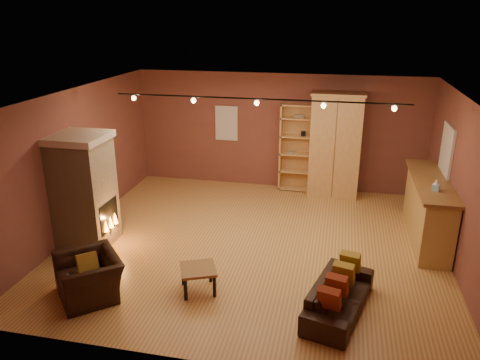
% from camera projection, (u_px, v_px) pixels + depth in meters
% --- Properties ---
extents(floor, '(7.00, 7.00, 0.00)m').
position_uv_depth(floor, '(253.00, 244.00, 8.85)').
color(floor, '#A4743A').
rests_on(floor, ground).
extents(ceiling, '(7.00, 7.00, 0.00)m').
position_uv_depth(ceiling, '(255.00, 96.00, 7.90)').
color(ceiling, brown).
rests_on(ceiling, back_wall).
extents(back_wall, '(7.00, 0.02, 2.80)m').
position_uv_depth(back_wall, '(279.00, 132.00, 11.36)').
color(back_wall, brown).
rests_on(back_wall, floor).
extents(left_wall, '(0.02, 6.50, 2.80)m').
position_uv_depth(left_wall, '(77.00, 162.00, 9.08)').
color(left_wall, brown).
rests_on(left_wall, floor).
extents(right_wall, '(0.02, 6.50, 2.80)m').
position_uv_depth(right_wall, '(463.00, 189.00, 7.67)').
color(right_wall, brown).
rests_on(right_wall, floor).
extents(fireplace, '(1.01, 0.98, 2.12)m').
position_uv_depth(fireplace, '(84.00, 191.00, 8.55)').
color(fireplace, tan).
rests_on(fireplace, floor).
extents(back_window, '(0.56, 0.04, 0.86)m').
position_uv_depth(back_window, '(226.00, 123.00, 11.56)').
color(back_window, silver).
rests_on(back_window, back_wall).
extents(bookcase, '(0.87, 0.34, 2.13)m').
position_uv_depth(bookcase, '(298.00, 147.00, 11.27)').
color(bookcase, tan).
rests_on(bookcase, floor).
extents(armoire, '(1.20, 0.68, 2.45)m').
position_uv_depth(armoire, '(335.00, 145.00, 10.86)').
color(armoire, tan).
rests_on(armoire, floor).
extents(bar_counter, '(0.67, 2.54, 1.21)m').
position_uv_depth(bar_counter, '(428.00, 209.00, 8.86)').
color(bar_counter, tan).
rests_on(bar_counter, floor).
extents(tissue_box, '(0.15, 0.15, 0.21)m').
position_uv_depth(tissue_box, '(436.00, 186.00, 8.09)').
color(tissue_box, '#8AC3DD').
rests_on(tissue_box, bar_counter).
extents(right_window, '(0.05, 0.90, 1.00)m').
position_uv_depth(right_window, '(447.00, 151.00, 8.88)').
color(right_window, silver).
rests_on(right_window, right_wall).
extents(loveseat, '(0.90, 1.75, 0.72)m').
position_uv_depth(loveseat, '(340.00, 290.00, 6.76)').
color(loveseat, black).
rests_on(loveseat, floor).
extents(armchair, '(1.16, 1.19, 0.88)m').
position_uv_depth(armchair, '(88.00, 270.00, 7.11)').
color(armchair, black).
rests_on(armchair, floor).
extents(coffee_table, '(0.70, 0.70, 0.40)m').
position_uv_depth(coffee_table, '(198.00, 271.00, 7.26)').
color(coffee_table, olive).
rests_on(coffee_table, floor).
extents(track_rail, '(5.20, 0.09, 0.13)m').
position_uv_depth(track_rail, '(257.00, 101.00, 8.12)').
color(track_rail, black).
rests_on(track_rail, ceiling).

